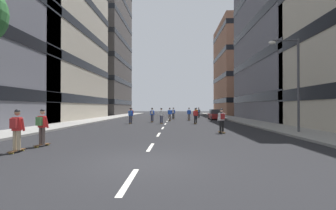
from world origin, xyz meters
TOP-DOWN VIEW (x-y plane):
  - ground_plane at (0.00, 24.46)m, footprint 146.73×146.73m
  - sidewalk_left at (-10.08, 27.51)m, footprint 3.49×67.25m
  - sidewalk_right at (10.08, 27.51)m, footprint 3.49×67.25m
  - lane_markings at (0.00, 25.50)m, footprint 0.16×57.20m
  - building_left_mid at (-20.26, 25.82)m, footprint 17.00×21.32m
  - building_left_far at (-20.26, 50.82)m, footprint 17.00×19.45m
  - building_right_mid at (20.26, 25.82)m, footprint 17.00×19.90m
  - building_right_far at (20.26, 50.82)m, footprint 17.00×17.27m
  - parked_car_near at (7.13, 27.71)m, footprint 1.82×4.40m
  - streetlamp_right at (9.36, 8.83)m, footprint 2.13×0.30m
  - skater_0 at (0.32, 23.83)m, footprint 0.56×0.92m
  - skater_1 at (-5.35, 1.53)m, footprint 0.53×0.90m
  - skater_2 at (-0.46, 18.32)m, footprint 0.57×0.92m
  - skater_3 at (-1.77, 20.98)m, footprint 0.54×0.91m
  - skater_4 at (3.34, 18.40)m, footprint 0.57×0.92m
  - skater_5 at (-3.94, 18.32)m, footprint 0.55×0.91m
  - skater_6 at (-4.91, 24.02)m, footprint 0.56×0.92m
  - skater_7 at (4.45, 9.08)m, footprint 0.57×0.92m
  - skater_8 at (5.10, 33.13)m, footprint 0.55×0.92m
  - skater_9 at (4.21, 27.61)m, footprint 0.53×0.90m
  - skater_10 at (2.98, 25.01)m, footprint 0.55×0.91m
  - skater_11 at (0.75, 28.51)m, footprint 0.56×0.92m
  - skater_12 at (-5.15, 3.01)m, footprint 0.57×0.92m

SIDE VIEW (x-z plane):
  - ground_plane at x=0.00m, z-range 0.00..0.00m
  - lane_markings at x=0.00m, z-range 0.00..0.01m
  - sidewalk_left at x=-10.08m, z-range 0.00..0.14m
  - sidewalk_right at x=10.08m, z-range 0.00..0.14m
  - parked_car_near at x=7.13m, z-range -0.06..1.46m
  - skater_0 at x=0.32m, z-range 0.10..1.87m
  - skater_2 at x=-0.46m, z-range 0.10..1.87m
  - skater_4 at x=3.34m, z-range 0.10..1.87m
  - skater_9 at x=4.21m, z-range 0.10..1.87m
  - skater_10 at x=2.98m, z-range 0.10..1.87m
  - skater_1 at x=-5.35m, z-range 0.13..1.90m
  - skater_3 at x=-1.77m, z-range 0.13..1.90m
  - skater_5 at x=-3.94m, z-range 0.13..1.90m
  - skater_6 at x=-4.91m, z-range 0.13..1.90m
  - skater_7 at x=4.45m, z-range 0.13..1.90m
  - skater_8 at x=5.10m, z-range 0.13..1.90m
  - skater_11 at x=0.75m, z-range 0.13..1.90m
  - skater_12 at x=-5.15m, z-range 0.13..1.90m
  - streetlamp_right at x=9.36m, z-range 0.89..7.39m
  - building_right_far at x=20.26m, z-range 0.09..22.50m
  - building_left_mid at x=-20.26m, z-range 0.09..24.61m
  - building_right_mid at x=20.26m, z-range 0.09..26.12m
  - building_left_far at x=-20.26m, z-range 0.09..35.56m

